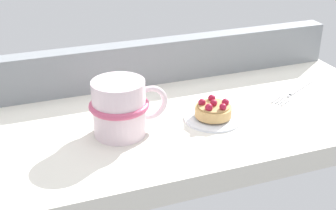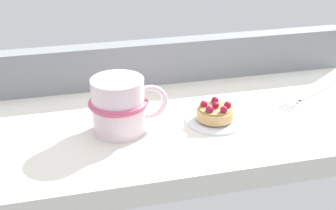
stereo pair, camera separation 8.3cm
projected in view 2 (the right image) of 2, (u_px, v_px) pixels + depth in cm
name	position (u px, v px, depth cm)	size (l,w,h in cm)	color
ground_plane	(193.00, 124.00, 89.71)	(84.23, 39.66, 4.17)	silver
window_rail_back	(170.00, 61.00, 102.14)	(82.55, 4.32, 9.36)	gray
dessert_plate	(215.00, 120.00, 86.16)	(10.98, 10.98, 0.81)	silver
raspberry_tart	(215.00, 112.00, 85.42)	(6.92, 6.92, 3.26)	tan
coffee_mug	(120.00, 105.00, 81.06)	(14.21, 10.54, 10.02)	silver
dessert_fork	(307.00, 97.00, 95.52)	(15.94, 9.61, 0.60)	#B7B7BC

